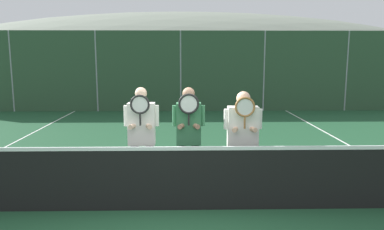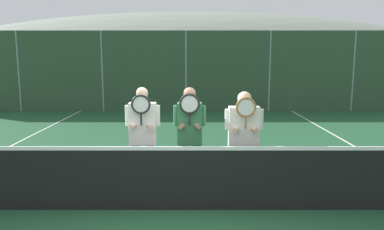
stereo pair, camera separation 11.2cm
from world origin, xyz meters
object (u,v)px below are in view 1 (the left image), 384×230
player_center_right (243,134)px  car_right_of_center (353,87)px  player_leftmost (142,133)px  car_center (245,85)px  car_far_left (32,87)px  car_left_of_center (139,85)px  player_center_left (189,133)px

player_center_right → car_right_of_center: (7.08, 11.66, -0.21)m
player_leftmost → car_center: player_leftmost is taller
player_center_right → car_far_left: player_center_right is taller
car_far_left → car_left_of_center: car_left_of_center is taller
car_left_of_center → car_right_of_center: car_left_of_center is taller
car_right_of_center → car_left_of_center: bearing=178.2°
player_leftmost → player_center_left: player_leftmost is taller
player_center_left → car_far_left: 13.55m
player_center_left → player_leftmost: bearing=-179.4°
player_leftmost → car_far_left: bearing=119.0°
player_center_left → car_center: bearing=76.4°
player_leftmost → player_center_right: size_ratio=1.03×
car_center → car_left_of_center: bearing=179.7°
car_left_of_center → player_center_right: bearing=-75.4°
car_center → car_right_of_center: size_ratio=1.10×
player_center_right → car_right_of_center: player_center_right is taller
player_leftmost → player_center_right: (1.66, -0.08, -0.00)m
car_right_of_center → car_far_left: bearing=-179.8°
car_far_left → car_left_of_center: 4.92m
player_center_right → player_center_left: bearing=174.1°
car_far_left → car_left_of_center: size_ratio=0.99×
player_leftmost → car_left_of_center: player_leftmost is taller
player_center_right → car_left_of_center: (-3.13, 11.97, -0.16)m
player_leftmost → car_left_of_center: (-1.47, 11.89, -0.16)m
player_leftmost → car_right_of_center: (8.74, 11.58, -0.22)m
player_center_left → car_left_of_center: (-2.24, 11.88, -0.16)m
player_center_left → player_center_right: size_ratio=1.03×
player_leftmost → car_far_left: player_leftmost is taller
car_far_left → player_center_right: bearing=-55.3°
car_right_of_center → car_center: bearing=176.8°
player_leftmost → car_far_left: 13.17m
player_leftmost → car_right_of_center: 14.51m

